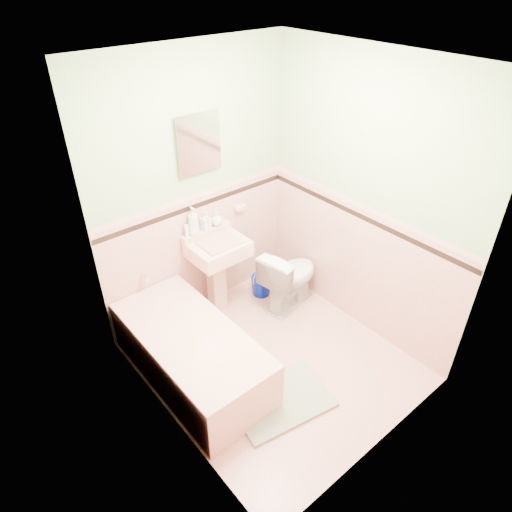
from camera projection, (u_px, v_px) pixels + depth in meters
floor at (274, 361)px, 4.05m from camera, size 2.20×2.20×0.00m
ceiling at (283, 62)px, 2.65m from camera, size 2.20×2.20×0.00m
wall_back at (195, 192)px, 4.05m from camera, size 2.50×0.00×2.50m
wall_front at (404, 320)px, 2.65m from camera, size 2.50×0.00×2.50m
wall_left at (158, 298)px, 2.82m from camera, size 0.00×2.50×2.50m
wall_right at (364, 203)px, 3.88m from camera, size 0.00×2.50×2.50m
wainscot_back at (201, 253)px, 4.40m from camera, size 2.00×0.00×2.00m
wainscot_front at (384, 392)px, 3.02m from camera, size 2.00×0.00×2.00m
wainscot_left at (171, 369)px, 3.19m from camera, size 0.00×2.20×2.20m
wainscot_right at (354, 265)px, 4.24m from camera, size 0.00×2.20×2.20m
accent_back at (197, 206)px, 4.11m from camera, size 2.00×0.00×2.00m
accent_front at (397, 335)px, 2.73m from camera, size 2.00×0.00×2.00m
accent_left at (163, 312)px, 2.90m from camera, size 0.00×2.20×2.20m
accent_right at (361, 217)px, 3.94m from camera, size 0.00×2.20×2.20m
cap_back at (197, 196)px, 4.05m from camera, size 2.00×0.00×2.00m
cap_front at (400, 322)px, 2.68m from camera, size 2.00×0.00×2.00m
cap_left at (161, 300)px, 2.84m from camera, size 0.00×2.20×2.20m
cap_right at (363, 206)px, 3.89m from camera, size 0.00×2.20×2.20m
bathtub at (192, 355)px, 3.80m from camera, size 0.70×1.50×0.45m
tub_faucet at (144, 277)px, 4.03m from camera, size 0.04×0.12×0.04m
sink at (220, 278)px, 4.39m from camera, size 0.52×0.48×0.82m
sink_faucet at (208, 224)px, 4.18m from camera, size 0.02×0.02×0.10m
medicine_cabinet at (198, 143)px, 3.80m from camera, size 0.39×0.04×0.48m
soap_dish at (240, 208)px, 4.44m from camera, size 0.11×0.07×0.04m
soap_bottle_left at (193, 221)px, 4.10m from camera, size 0.11×0.11×0.27m
soap_bottle_mid at (205, 221)px, 4.19m from camera, size 0.10×0.10×0.19m
soap_bottle_right at (216, 218)px, 4.27m from camera, size 0.14×0.14×0.14m
tube at (187, 231)px, 4.10m from camera, size 0.05×0.05×0.12m
toilet at (290, 277)px, 4.52m from camera, size 0.71×0.49×0.67m
bucket at (261, 285)px, 4.78m from camera, size 0.23×0.23×0.22m
bath_mat at (281, 401)px, 3.67m from camera, size 0.86×0.65×0.03m
shoe at (273, 396)px, 3.65m from camera, size 0.17×0.12×0.06m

